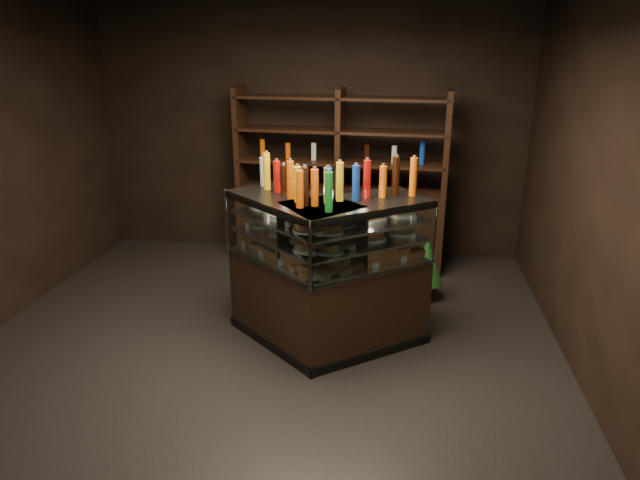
% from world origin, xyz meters
% --- Properties ---
extents(ground, '(5.00, 5.00, 0.00)m').
position_xyz_m(ground, '(0.00, 0.00, 0.00)').
color(ground, black).
rests_on(ground, ground).
extents(room_shell, '(5.02, 5.02, 3.01)m').
position_xyz_m(room_shell, '(0.00, 0.00, 1.94)').
color(room_shell, black).
rests_on(room_shell, ground).
extents(display_case, '(1.81, 1.23, 1.29)m').
position_xyz_m(display_case, '(0.49, 0.18, 0.44)').
color(display_case, black).
rests_on(display_case, ground).
extents(food_display, '(1.50, 0.85, 0.40)m').
position_xyz_m(food_display, '(0.49, 0.18, 0.96)').
color(food_display, '#DD844F').
rests_on(food_display, display_case).
extents(bottles_top, '(1.33, 0.71, 0.30)m').
position_xyz_m(bottles_top, '(0.49, 0.18, 1.42)').
color(bottles_top, '#147223').
rests_on(bottles_top, display_case).
extents(potted_conifer, '(0.34, 0.34, 0.72)m').
position_xyz_m(potted_conifer, '(1.38, 1.21, 0.41)').
color(potted_conifer, black).
rests_on(potted_conifer, ground).
extents(back_shelving, '(2.37, 0.57, 2.00)m').
position_xyz_m(back_shelving, '(0.41, 2.05, 0.61)').
color(back_shelving, black).
rests_on(back_shelving, ground).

